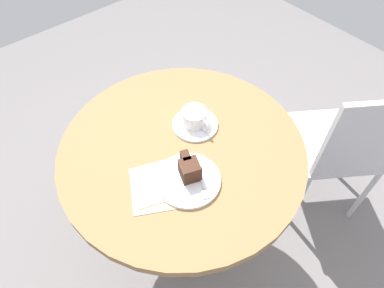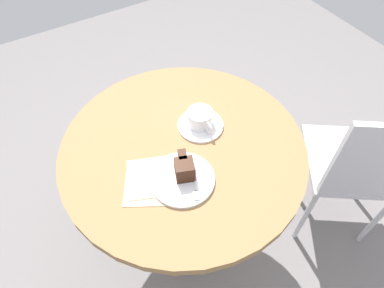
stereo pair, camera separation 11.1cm
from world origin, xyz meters
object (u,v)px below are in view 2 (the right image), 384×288
(cake_plate, at_px, (182,179))
(cake_slice, at_px, (184,168))
(coffee_cup, at_px, (200,118))
(fork, at_px, (196,186))
(saucer, at_px, (200,125))
(cafe_chair, at_px, (362,166))
(napkin, at_px, (151,180))
(teaspoon, at_px, (215,122))

(cake_plate, bearing_deg, cake_slice, 130.40)
(coffee_cup, xyz_separation_m, fork, (0.21, -0.15, -0.02))
(saucer, distance_m, cafe_chair, 0.70)
(fork, relative_size, napkin, 0.54)
(teaspoon, height_order, napkin, teaspoon)
(fork, bearing_deg, coffee_cup, 172.62)
(teaspoon, height_order, cafe_chair, cafe_chair)
(teaspoon, bearing_deg, napkin, -77.21)
(napkin, bearing_deg, fork, 47.36)
(cake_plate, bearing_deg, teaspoon, 123.56)
(coffee_cup, xyz_separation_m, napkin, (0.12, -0.25, -0.04))
(saucer, height_order, cafe_chair, cafe_chair)
(coffee_cup, relative_size, cake_plate, 0.59)
(cafe_chair, bearing_deg, coffee_cup, 2.21)
(coffee_cup, height_order, cake_plate, coffee_cup)
(saucer, distance_m, cake_slice, 0.22)
(napkin, bearing_deg, cafe_chair, 73.73)
(saucer, distance_m, fork, 0.26)
(cake_plate, bearing_deg, cafe_chair, 75.53)
(cake_plate, height_order, napkin, cake_plate)
(cafe_chair, bearing_deg, saucer, 2.66)
(cake_plate, distance_m, fork, 0.05)
(fork, bearing_deg, napkin, -105.05)
(cake_slice, height_order, napkin, cake_slice)
(cafe_chair, bearing_deg, cake_slice, 19.08)
(teaspoon, height_order, fork, fork)
(cake_slice, xyz_separation_m, napkin, (-0.04, -0.10, -0.04))
(coffee_cup, relative_size, teaspoon, 1.21)
(teaspoon, distance_m, cake_plate, 0.26)
(cake_plate, height_order, fork, fork)
(coffee_cup, bearing_deg, cake_slice, -44.94)
(teaspoon, xyz_separation_m, cake_slice, (0.13, -0.21, 0.03))
(teaspoon, xyz_separation_m, cafe_chair, (0.33, 0.51, -0.25))
(saucer, bearing_deg, teaspoon, 71.29)
(saucer, distance_m, cake_plate, 0.23)
(coffee_cup, distance_m, fork, 0.26)
(napkin, bearing_deg, coffee_cup, 115.20)
(teaspoon, height_order, cake_slice, cake_slice)
(cake_slice, bearing_deg, fork, 5.23)
(fork, bearing_deg, cake_slice, -147.19)
(teaspoon, distance_m, fork, 0.28)
(saucer, relative_size, cake_plate, 0.80)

